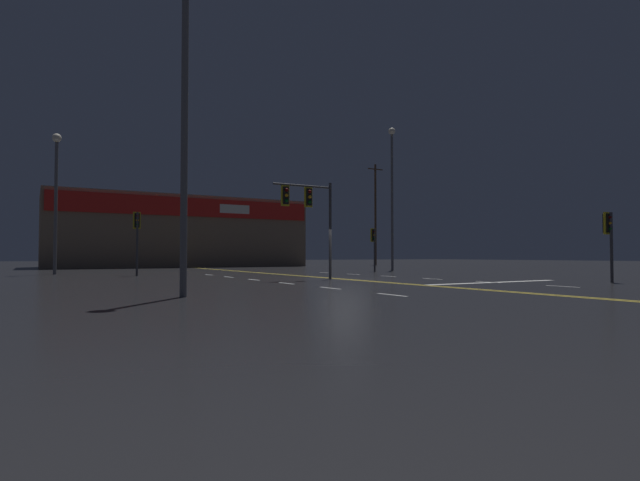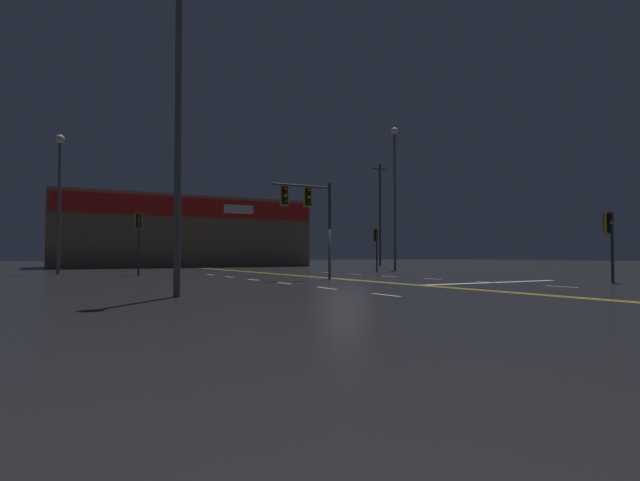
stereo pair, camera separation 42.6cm
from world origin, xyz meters
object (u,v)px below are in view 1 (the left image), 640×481
object	(u,v)px
streetlight_near_left	(185,85)
streetlight_median_approach	(392,182)
traffic_signal_corner_northeast	(374,240)
streetlight_near_right	(56,183)
traffic_signal_median	(307,205)
traffic_signal_corner_northwest	(137,229)
traffic_signal_corner_southeast	(609,231)

from	to	relation	value
streetlight_near_left	streetlight_median_approach	bearing A→B (deg)	39.43
traffic_signal_corner_northeast	streetlight_near_right	distance (m)	21.66
traffic_signal_median	traffic_signal_corner_northeast	bearing A→B (deg)	39.73
traffic_signal_median	streetlight_near_left	bearing A→B (deg)	-137.86
traffic_signal_corner_northeast	traffic_signal_corner_northwest	xyz separation A→B (m)	(-16.61, 0.58, 0.41)
traffic_signal_corner_northeast	streetlight_median_approach	size ratio (longest dim) A/B	0.28
traffic_signal_median	traffic_signal_corner_southeast	distance (m)	13.66
traffic_signal_corner_northwest	streetlight_near_left	world-z (taller)	streetlight_near_left
streetlight_near_left	streetlight_median_approach	size ratio (longest dim) A/B	0.83
traffic_signal_median	traffic_signal_corner_southeast	bearing A→B (deg)	-40.45
streetlight_near_left	streetlight_near_right	xyz separation A→B (m)	(-2.52, 21.22, -0.39)
traffic_signal_median	traffic_signal_corner_southeast	world-z (taller)	traffic_signal_median
traffic_signal_corner_northwest	streetlight_near_right	size ratio (longest dim) A/B	0.42
traffic_signal_corner_southeast	traffic_signal_corner_northeast	bearing A→B (deg)	90.37
traffic_signal_median	streetlight_near_right	size ratio (longest dim) A/B	0.54
streetlight_near_left	streetlight_near_right	distance (m)	21.37
traffic_signal_corner_southeast	streetlight_median_approach	bearing A→B (deg)	80.70
traffic_signal_corner_northeast	streetlight_near_right	size ratio (longest dim) A/B	0.36
streetlight_near_right	traffic_signal_corner_northeast	bearing A→B (deg)	-15.09
traffic_signal_median	streetlight_median_approach	world-z (taller)	streetlight_median_approach
traffic_signal_corner_northwest	traffic_signal_median	bearing A→B (deg)	-54.88
traffic_signal_corner_northwest	streetlight_median_approach	xyz separation A→B (m)	(19.88, 1.37, 4.43)
traffic_signal_median	streetlight_near_left	size ratio (longest dim) A/B	0.50
traffic_signal_corner_northeast	traffic_signal_corner_northwest	size ratio (longest dim) A/B	0.85
traffic_signal_corner_northeast	streetlight_near_left	world-z (taller)	streetlight_near_left
traffic_signal_corner_northwest	streetlight_near_right	world-z (taller)	streetlight_near_right
traffic_signal_corner_northwest	streetlight_near_left	xyz separation A→B (m)	(-1.52, -16.23, 3.38)
traffic_signal_corner_northeast	streetlight_median_approach	bearing A→B (deg)	30.78
traffic_signal_corner_southeast	streetlight_median_approach	xyz separation A→B (m)	(3.16, 19.26, 4.91)
traffic_signal_corner_northeast	traffic_signal_corner_northwest	distance (m)	16.63
traffic_signal_corner_northeast	streetlight_near_left	distance (m)	24.25
streetlight_median_approach	traffic_signal_median	bearing A→B (deg)	-142.26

